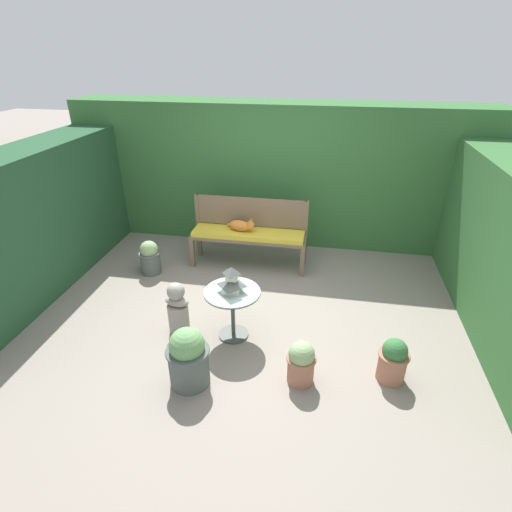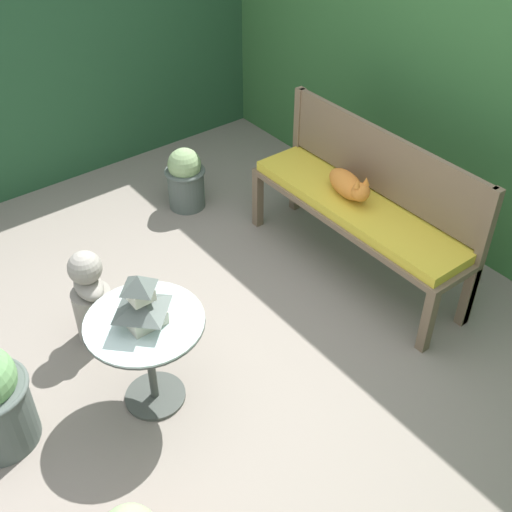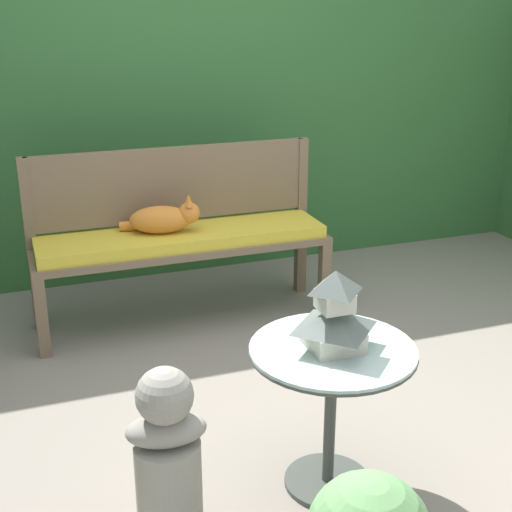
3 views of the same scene
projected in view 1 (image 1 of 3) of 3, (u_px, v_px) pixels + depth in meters
ground at (251, 310)px, 4.92m from camera, size 30.00×30.00×0.00m
foliage_hedge_back at (277, 173)px, 6.39m from camera, size 6.40×0.75×2.16m
foliage_hedge_left at (32, 222)px, 5.07m from camera, size 0.70×3.50×1.80m
garden_bench at (248, 236)px, 5.72m from camera, size 1.66×0.42×0.54m
bench_backrest at (251, 215)px, 5.77m from camera, size 1.66×0.06×0.98m
cat at (242, 226)px, 5.67m from camera, size 0.43×0.25×0.21m
patio_table at (232, 301)px, 4.29m from camera, size 0.61×0.61×0.59m
pagoda_birdhouse at (232, 281)px, 4.17m from camera, size 0.25×0.25×0.30m
garden_bust at (178, 309)px, 4.44m from camera, size 0.29×0.23×0.63m
potted_plant_bench_right at (393, 360)px, 3.81m from camera, size 0.30×0.30×0.47m
potted_plant_bench_left at (301, 362)px, 3.79m from camera, size 0.29×0.29×0.46m
potted_plant_patio_mid at (150, 257)px, 5.63m from camera, size 0.31×0.31×0.49m
potted_plant_table_far at (188, 358)px, 3.74m from camera, size 0.42×0.42×0.62m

